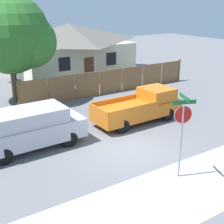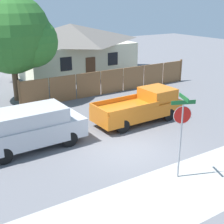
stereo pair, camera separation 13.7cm
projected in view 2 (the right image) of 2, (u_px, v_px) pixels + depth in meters
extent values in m
plane|color=slate|center=(129.00, 150.00, 14.18)|extent=(80.00, 80.00, 0.00)
cube|color=#A3A39E|center=(187.00, 188.00, 11.31)|extent=(36.00, 3.20, 0.01)
cube|color=brown|center=(35.00, 93.00, 19.89)|extent=(1.87, 0.06, 1.74)
cube|color=brown|center=(63.00, 89.00, 20.88)|extent=(1.87, 0.06, 1.74)
cube|color=brown|center=(89.00, 85.00, 21.86)|extent=(1.87, 0.06, 1.74)
cube|color=brown|center=(112.00, 81.00, 22.84)|extent=(1.87, 0.06, 1.74)
cube|color=brown|center=(134.00, 78.00, 23.83)|extent=(1.87, 0.06, 1.74)
cube|color=brown|center=(154.00, 75.00, 24.81)|extent=(1.87, 0.06, 1.74)
cube|color=brown|center=(172.00, 72.00, 25.80)|extent=(1.87, 0.06, 1.74)
cube|color=brown|center=(20.00, 95.00, 19.38)|extent=(0.12, 0.12, 1.84)
cube|color=brown|center=(181.00, 70.00, 26.27)|extent=(0.12, 0.12, 1.84)
cube|color=beige|center=(72.00, 58.00, 29.07)|extent=(9.87, 7.32, 2.87)
pyramid|color=#5B5651|center=(71.00, 33.00, 28.32)|extent=(10.66, 7.90, 1.64)
cube|color=black|center=(66.00, 64.00, 24.95)|extent=(1.00, 0.04, 1.10)
cube|color=black|center=(113.00, 59.00, 27.19)|extent=(1.00, 0.04, 1.10)
cube|color=brown|center=(91.00, 69.00, 26.29)|extent=(0.90, 0.04, 2.00)
cylinder|color=brown|center=(16.00, 82.00, 21.00)|extent=(0.40, 0.40, 2.53)
sphere|color=#2D6B28|center=(10.00, 33.00, 19.93)|extent=(5.16, 5.16, 5.16)
sphere|color=#31732C|center=(32.00, 42.00, 20.17)|extent=(3.35, 3.35, 3.35)
cube|color=#B7B7BC|center=(31.00, 132.00, 14.23)|extent=(4.93, 2.07, 0.88)
cube|color=#B7B7BC|center=(27.00, 116.00, 13.91)|extent=(3.46, 1.88, 0.66)
cube|color=black|center=(60.00, 110.00, 14.76)|extent=(0.10, 1.73, 0.55)
cylinder|color=black|center=(55.00, 127.00, 15.85)|extent=(0.72, 0.22, 0.72)
cylinder|color=black|center=(70.00, 139.00, 14.48)|extent=(0.72, 0.22, 0.72)
cylinder|color=black|center=(4.00, 156.00, 12.90)|extent=(0.72, 0.22, 0.72)
cube|color=orange|center=(138.00, 110.00, 17.32)|extent=(5.17, 2.00, 0.73)
cube|color=orange|center=(157.00, 94.00, 17.82)|extent=(1.68, 1.77, 0.69)
cube|color=orange|center=(116.00, 100.00, 17.40)|extent=(3.22, 0.15, 0.25)
cube|color=orange|center=(135.00, 109.00, 16.00)|extent=(3.22, 0.15, 0.25)
cube|color=orange|center=(99.00, 110.00, 15.84)|extent=(0.12, 1.79, 0.25)
cylinder|color=black|center=(150.00, 107.00, 18.92)|extent=(0.72, 0.22, 0.72)
cylinder|color=black|center=(169.00, 115.00, 17.62)|extent=(0.72, 0.22, 0.72)
cylinder|color=black|center=(106.00, 117.00, 17.26)|extent=(0.72, 0.22, 0.72)
cylinder|color=black|center=(123.00, 126.00, 15.96)|extent=(0.72, 0.22, 0.72)
cylinder|color=gray|center=(180.00, 142.00, 11.58)|extent=(0.07, 0.07, 2.91)
cylinder|color=red|center=(182.00, 115.00, 11.21)|extent=(0.61, 0.27, 0.65)
cylinder|color=white|center=(182.00, 115.00, 11.21)|extent=(0.64, 0.27, 0.69)
cube|color=#19602D|center=(183.00, 102.00, 11.06)|extent=(0.86, 0.37, 0.15)
cube|color=#19602D|center=(184.00, 98.00, 11.00)|extent=(0.33, 0.78, 0.15)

